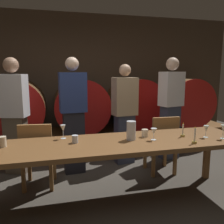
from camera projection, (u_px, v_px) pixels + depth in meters
name	position (u px, v px, depth m)	size (l,w,h in m)	color
ground_plane	(107.00, 217.00, 2.47)	(8.98, 8.98, 0.00)	#3F3A33
back_wall	(76.00, 80.00, 4.97)	(6.90, 0.24, 2.68)	#473A2D
barrel_shelf	(81.00, 139.00, 4.64)	(6.21, 0.90, 0.37)	brown
wine_barrel_left	(17.00, 107.00, 4.25)	(1.01, 0.94, 1.01)	#513319
wine_barrel_center	(81.00, 105.00, 4.53)	(1.01, 0.94, 1.01)	brown
wine_barrel_right	(134.00, 103.00, 4.79)	(1.01, 0.94, 1.01)	brown
wine_barrel_far_right	(182.00, 102.00, 5.06)	(1.01, 0.94, 1.01)	brown
dining_table	(119.00, 147.00, 2.63)	(2.95, 0.78, 0.74)	brown
chair_left	(38.00, 153.00, 3.00)	(0.45, 0.45, 0.88)	olive
chair_right	(162.00, 142.00, 3.46)	(0.41, 0.41, 0.88)	olive
guest_far_left	(14.00, 115.00, 3.44)	(0.43, 0.34, 1.71)	brown
guest_center_left	(73.00, 115.00, 3.45)	(0.40, 0.27, 1.72)	black
guest_center_right	(125.00, 114.00, 3.84)	(0.41, 0.29, 1.63)	#33384C
guest_far_right	(171.00, 108.00, 4.01)	(0.43, 0.32, 1.75)	#33384C
candle_left	(195.00, 139.00, 2.54)	(0.05, 0.05, 0.20)	olive
candle_right	(183.00, 133.00, 2.80)	(0.05, 0.05, 0.18)	olive
pitcher	(131.00, 130.00, 2.67)	(0.11, 0.11, 0.22)	silver
wine_glass_far_left	(63.00, 129.00, 2.71)	(0.06, 0.06, 0.16)	white
wine_glass_center_left	(154.00, 132.00, 2.66)	(0.07, 0.07, 0.14)	white
wine_glass_center_right	(206.00, 129.00, 2.76)	(0.06, 0.06, 0.14)	silver
wine_glass_far_right	(223.00, 129.00, 2.70)	(0.06, 0.06, 0.16)	silver
cup_left	(3.00, 142.00, 2.42)	(0.08, 0.08, 0.11)	beige
cup_center	(75.00, 139.00, 2.56)	(0.07, 0.07, 0.09)	silver
cup_right	(145.00, 133.00, 2.80)	(0.08, 0.08, 0.09)	beige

